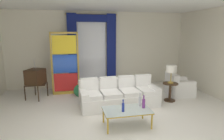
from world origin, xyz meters
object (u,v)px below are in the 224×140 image
(couch_white_long, at_px, (119,95))
(vintage_tv, at_px, (35,77))
(armchair_white, at_px, (178,87))
(bottle_crystal_tall, at_px, (144,103))
(round_side_table, at_px, (170,90))
(coffee_table, at_px, (127,111))
(bottle_amber_squat, at_px, (123,107))
(bottle_blue_decanter, at_px, (140,101))
(peacock_figurine, at_px, (80,91))
(stained_glass_divider, at_px, (65,65))
(table_lamp_brass, at_px, (171,70))

(couch_white_long, height_order, vintage_tv, vintage_tv)
(couch_white_long, distance_m, armchair_white, 2.32)
(bottle_crystal_tall, bearing_deg, round_side_table, 42.86)
(coffee_table, relative_size, bottle_amber_squat, 3.82)
(bottle_blue_decanter, height_order, vintage_tv, vintage_tv)
(bottle_crystal_tall, relative_size, vintage_tv, 0.23)
(coffee_table, xyz_separation_m, bottle_amber_squat, (-0.12, -0.10, 0.15))
(coffee_table, distance_m, peacock_figurine, 2.50)
(stained_glass_divider, bearing_deg, peacock_figurine, -45.19)
(couch_white_long, bearing_deg, armchair_white, 11.21)
(table_lamp_brass, bearing_deg, bottle_blue_decanter, -141.04)
(vintage_tv, xyz_separation_m, armchair_white, (4.82, -0.72, -0.44))
(bottle_crystal_tall, bearing_deg, bottle_amber_squat, -168.95)
(stained_glass_divider, xyz_separation_m, round_side_table, (3.29, -1.44, -0.70))
(couch_white_long, relative_size, peacock_figurine, 3.97)
(armchair_white, bearing_deg, bottle_crystal_tall, -138.18)
(vintage_tv, bearing_deg, round_side_table, -15.52)
(couch_white_long, bearing_deg, bottle_blue_decanter, -78.86)
(armchair_white, height_order, table_lamp_brass, table_lamp_brass)
(couch_white_long, height_order, stained_glass_divider, stained_glass_divider)
(bottle_blue_decanter, distance_m, table_lamp_brass, 1.95)
(vintage_tv, bearing_deg, coffee_table, -46.31)
(bottle_crystal_tall, height_order, stained_glass_divider, stained_glass_divider)
(vintage_tv, height_order, stained_glass_divider, stained_glass_divider)
(coffee_table, xyz_separation_m, vintage_tv, (-2.41, 2.52, 0.36))
(coffee_table, height_order, bottle_crystal_tall, bottle_crystal_tall)
(coffee_table, relative_size, armchair_white, 1.22)
(couch_white_long, bearing_deg, peacock_figurine, 139.16)
(couch_white_long, bearing_deg, table_lamp_brass, -0.37)
(bottle_amber_squat, bearing_deg, round_side_table, 36.05)
(vintage_tv, distance_m, table_lamp_brass, 4.42)
(bottle_blue_decanter, relative_size, bottle_amber_squat, 1.16)
(peacock_figurine, distance_m, table_lamp_brass, 3.09)
(armchair_white, bearing_deg, peacock_figurine, 171.51)
(bottle_amber_squat, xyz_separation_m, armchair_white, (2.54, 1.90, -0.24))
(couch_white_long, relative_size, armchair_white, 2.63)
(armchair_white, height_order, peacock_figurine, armchair_white)
(coffee_table, height_order, round_side_table, round_side_table)
(bottle_blue_decanter, distance_m, stained_glass_divider, 3.23)
(couch_white_long, xyz_separation_m, bottle_blue_decanter, (0.24, -1.20, 0.24))
(coffee_table, xyz_separation_m, table_lamp_brass, (1.85, 1.34, 0.66))
(vintage_tv, distance_m, round_side_table, 4.43)
(table_lamp_brass, bearing_deg, armchair_white, 39.07)
(round_side_table, bearing_deg, table_lamp_brass, 90.00)
(armchair_white, relative_size, peacock_figurine, 1.51)
(vintage_tv, bearing_deg, bottle_crystal_tall, -41.65)
(couch_white_long, relative_size, round_side_table, 4.01)
(stained_glass_divider, bearing_deg, coffee_table, -62.63)
(bottle_amber_squat, distance_m, armchair_white, 3.18)
(couch_white_long, bearing_deg, coffee_table, -95.86)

